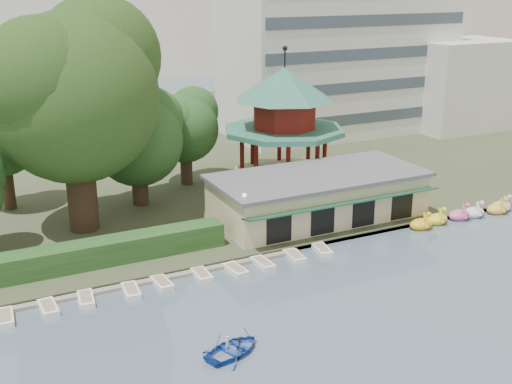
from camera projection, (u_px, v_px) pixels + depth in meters
shore at (118, 152)px, 77.81m from camera, size 220.00×70.00×0.40m
embankment at (236, 259)px, 48.29m from camera, size 220.00×0.60×0.30m
dock at (75, 293)px, 43.19m from camera, size 34.00×1.60×0.24m
boathouse at (318, 195)px, 55.76m from camera, size 18.60×9.39×3.90m
pavilion at (284, 114)px, 63.51m from camera, size 12.40×12.40×13.50m
office_building at (359, 61)px, 85.93m from camera, size 38.00×18.00×20.00m
hedge at (20, 267)px, 44.36m from camera, size 30.00×2.00×1.80m
lamp_post at (244, 210)px, 49.36m from camera, size 0.36×0.36×4.28m
big_tree at (74, 86)px, 50.04m from camera, size 14.79×13.78×18.85m
small_trees at (73, 146)px, 55.28m from camera, size 39.40×16.50×10.63m
swan_boats at (482, 211)px, 57.65m from camera, size 15.89×2.18×1.92m
moored_rowboats at (108, 295)px, 42.77m from camera, size 34.98×2.76×0.36m
rowboat_with_passengers at (234, 345)px, 36.29m from camera, size 6.08×5.18×2.01m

